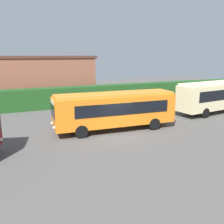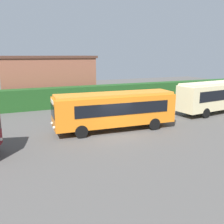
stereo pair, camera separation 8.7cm
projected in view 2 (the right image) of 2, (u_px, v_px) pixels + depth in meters
name	position (u px, v px, depth m)	size (l,w,h in m)	color
ground_plane	(115.00, 134.00, 19.75)	(81.75, 81.75, 0.00)	#514F4C
bus_orange	(115.00, 109.00, 20.46)	(10.21, 2.90, 3.11)	orange
bus_cream	(219.00, 95.00, 26.85)	(10.74, 3.63, 3.32)	beige
hedge_row	(75.00, 96.00, 30.23)	(52.88, 1.69, 2.37)	#1F4B1D
depot_building	(48.00, 79.00, 33.01)	(11.87, 6.38, 5.99)	brown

